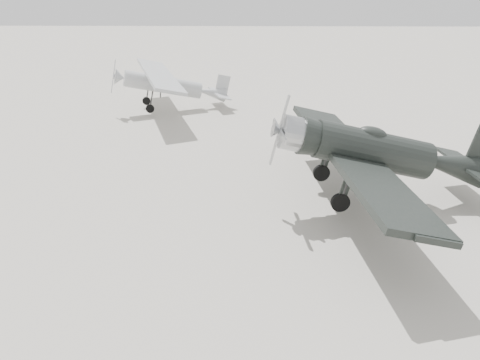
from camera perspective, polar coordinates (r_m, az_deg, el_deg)
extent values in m
plane|color=#9E988C|center=(18.67, 5.96, -4.97)|extent=(160.00, 160.00, 0.00)
cylinder|color=black|center=(19.75, 15.80, 3.39)|extent=(5.00, 2.05, 1.55)
cone|color=black|center=(21.28, 25.08, 3.62)|extent=(3.01, 1.73, 1.44)
cylinder|color=#A7A9AB|center=(18.84, 6.14, 3.20)|extent=(1.13, 1.47, 1.37)
cone|color=#A7A9AB|center=(18.72, 4.14, 3.15)|extent=(0.45, 0.66, 0.62)
cube|color=#A7A9AB|center=(18.74, 4.37, 3.16)|extent=(0.09, 0.20, 2.87)
ellipsoid|color=black|center=(19.46, 15.41, 5.27)|extent=(1.29, 0.88, 0.51)
cube|color=black|center=(19.62, 13.56, 2.30)|extent=(3.70, 13.43, 0.24)
cube|color=black|center=(21.71, 27.13, 3.76)|extent=(1.70, 4.74, 0.11)
cylinder|color=black|center=(18.80, 13.20, -3.69)|extent=(0.77, 0.25, 0.75)
cylinder|color=black|center=(21.37, 10.86, -0.07)|extent=(0.77, 0.25, 0.75)
cylinder|color=#333333|center=(18.48, 13.41, -1.65)|extent=(0.13, 0.13, 1.55)
cylinder|color=#333333|center=(21.10, 11.01, 1.78)|extent=(0.13, 0.13, 1.55)
cylinder|color=#A1A4A6|center=(34.15, -9.33, 11.40)|extent=(5.52, 2.74, 1.15)
cone|color=#A1A4A6|center=(34.79, -3.24, 11.89)|extent=(2.11, 1.56, 1.04)
cone|color=#A1A4A6|center=(33.91, -14.48, 10.89)|extent=(0.93, 1.22, 1.09)
cube|color=#A1A4A6|center=(33.90, -15.20, 10.81)|extent=(0.09, 0.16, 2.30)
cube|color=#A1A4A6|center=(33.97, -10.11, 12.40)|extent=(5.38, 11.54, 0.19)
cube|color=#A1A4A6|center=(34.90, -2.39, 12.03)|extent=(1.97, 3.67, 0.08)
cube|color=#A1A4A6|center=(34.80, -2.24, 13.13)|extent=(0.92, 0.36, 1.36)
cylinder|color=black|center=(33.31, -10.31, 8.22)|extent=(0.60, 0.32, 0.58)
cylinder|color=black|center=(35.52, -10.77, 9.13)|extent=(0.60, 0.32, 0.58)
cylinder|color=#333333|center=(33.16, -10.38, 9.21)|extent=(0.12, 0.12, 1.25)
cylinder|color=#333333|center=(35.38, -10.84, 10.06)|extent=(0.12, 0.12, 1.25)
cylinder|color=black|center=(35.02, -2.05, 11.46)|extent=(0.20, 0.13, 0.19)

